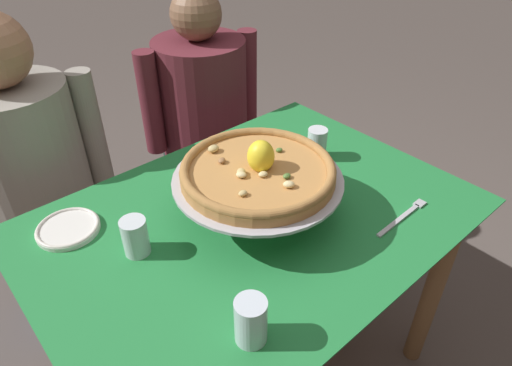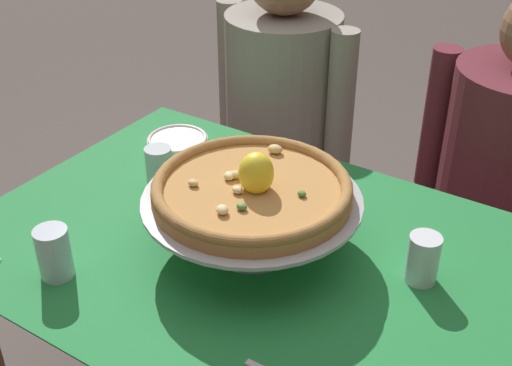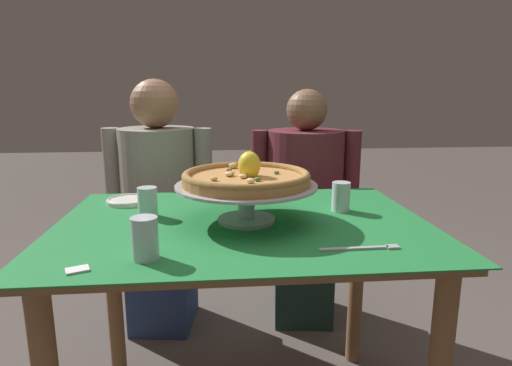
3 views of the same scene
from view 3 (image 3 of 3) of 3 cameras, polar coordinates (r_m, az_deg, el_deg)
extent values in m
cylinder|color=olive|center=(1.84, -18.38, -13.70)|extent=(0.06, 0.06, 0.71)
cylinder|color=olive|center=(1.88, 13.18, -12.78)|extent=(0.06, 0.06, 0.71)
cube|color=olive|center=(1.34, -1.77, -5.81)|extent=(1.11, 0.79, 0.02)
cube|color=#237F3D|center=(1.34, -1.78, -5.22)|extent=(1.15, 0.83, 0.00)
cylinder|color=#B7B7C1|center=(1.34, -1.30, -4.83)|extent=(0.18, 0.18, 0.01)
cylinder|color=#B7B7C1|center=(1.33, -1.31, -2.54)|extent=(0.05, 0.05, 0.10)
cylinder|color=#B7B7C1|center=(1.31, -1.32, -0.29)|extent=(0.43, 0.43, 0.01)
cylinder|color=#BC8447|center=(1.31, -1.32, 0.41)|extent=(0.39, 0.39, 0.02)
torus|color=#A6743E|center=(1.31, -1.33, 1.11)|extent=(0.39, 0.39, 0.02)
ellipsoid|color=#996B42|center=(1.38, -3.60, 1.81)|extent=(0.03, 0.03, 0.01)
ellipsoid|color=beige|center=(1.20, -0.73, 0.31)|extent=(0.03, 0.03, 0.02)
ellipsoid|color=beige|center=(1.30, -3.67, 1.20)|extent=(0.03, 0.03, 0.01)
ellipsoid|color=beige|center=(1.27, -1.70, 0.92)|extent=(0.03, 0.03, 0.01)
ellipsoid|color=tan|center=(1.24, -5.61, 0.59)|extent=(0.02, 0.02, 0.01)
ellipsoid|color=#4C7533|center=(1.23, 0.20, 0.53)|extent=(0.02, 0.02, 0.01)
ellipsoid|color=tan|center=(1.31, -3.36, 1.29)|extent=(0.03, 0.03, 0.01)
ellipsoid|color=#4C7533|center=(1.34, 2.75, 1.42)|extent=(0.02, 0.02, 0.01)
ellipsoid|color=tan|center=(1.44, -3.03, 2.34)|extent=(0.03, 0.03, 0.02)
ellipsoid|color=tan|center=(1.31, -1.08, 1.24)|extent=(0.02, 0.02, 0.01)
ellipsoid|color=yellow|center=(1.30, -0.87, 2.36)|extent=(0.09, 0.09, 0.08)
cylinder|color=silver|center=(1.42, -14.22, -2.47)|extent=(0.06, 0.06, 0.10)
cylinder|color=silver|center=(1.43, -14.15, -3.64)|extent=(0.06, 0.06, 0.04)
cylinder|color=silver|center=(1.07, -14.58, -7.13)|extent=(0.07, 0.07, 0.10)
cylinder|color=silver|center=(1.08, -14.49, -8.56)|extent=(0.06, 0.06, 0.05)
cylinder|color=white|center=(1.47, 11.23, -1.80)|extent=(0.06, 0.06, 0.10)
cylinder|color=silver|center=(1.48, 11.19, -2.74)|extent=(0.05, 0.05, 0.05)
cylinder|color=white|center=(1.62, -16.54, -2.31)|extent=(0.16, 0.16, 0.01)
torus|color=silver|center=(1.62, -16.56, -2.11)|extent=(0.16, 0.16, 0.01)
cube|color=#B7B7C1|center=(1.14, 12.91, -8.50)|extent=(0.18, 0.02, 0.01)
cube|color=#B7B7C1|center=(1.18, 17.70, -8.10)|extent=(0.03, 0.02, 0.01)
cube|color=white|center=(1.07, -22.67, -10.60)|extent=(0.06, 0.05, 0.00)
cube|color=navy|center=(2.21, -12.21, -12.38)|extent=(0.32, 0.35, 0.46)
cylinder|color=gray|center=(2.06, -12.82, 0.05)|extent=(0.39, 0.39, 0.51)
sphere|color=#9E7051|center=(2.01, -13.32, 10.24)|extent=(0.22, 0.22, 0.22)
cylinder|color=gray|center=(2.11, -18.49, 1.10)|extent=(0.08, 0.08, 0.43)
cylinder|color=gray|center=(2.00, -6.95, 1.07)|extent=(0.08, 0.08, 0.43)
cube|color=#1E3833|center=(2.24, 6.25, -11.65)|extent=(0.32, 0.35, 0.47)
cylinder|color=maroon|center=(2.09, 6.55, 0.40)|extent=(0.41, 0.41, 0.48)
sphere|color=brown|center=(2.05, 6.78, 9.65)|extent=(0.19, 0.19, 0.19)
cylinder|color=maroon|center=(2.08, 0.46, 1.42)|extent=(0.08, 0.08, 0.41)
cylinder|color=maroon|center=(2.11, 12.58, 1.31)|extent=(0.08, 0.08, 0.41)
camera|label=1|loc=(0.87, -52.63, 33.25)|focal=31.48mm
camera|label=2|loc=(0.89, 63.39, 34.79)|focal=46.85mm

